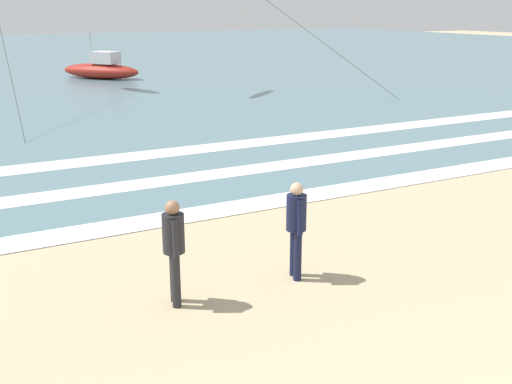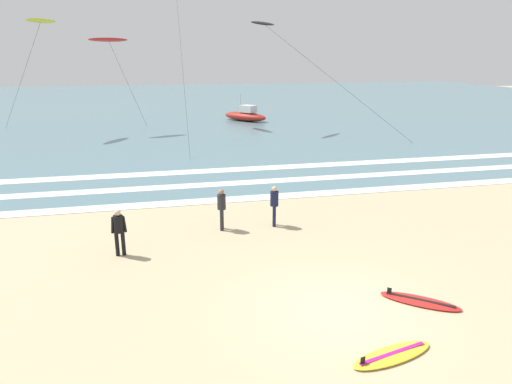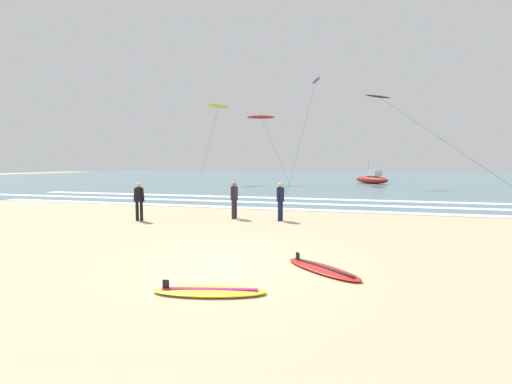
# 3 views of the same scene
# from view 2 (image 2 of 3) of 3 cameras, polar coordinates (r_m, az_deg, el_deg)

# --- Properties ---
(ground_plane) EXTENTS (160.00, 160.00, 0.00)m
(ground_plane) POSITION_cam_2_polar(r_m,az_deg,el_deg) (12.65, 9.90, -14.12)
(ground_plane) COLOR tan
(ocean_surface) EXTENTS (140.00, 90.00, 0.01)m
(ocean_surface) POSITION_cam_2_polar(r_m,az_deg,el_deg) (65.19, -9.03, 10.62)
(ocean_surface) COLOR slate
(ocean_surface) RESTS_ON ground
(wave_foam_shoreline) EXTENTS (41.70, 0.91, 0.01)m
(wave_foam_shoreline) POSITION_cam_2_polar(r_m,az_deg,el_deg) (22.03, 4.36, -0.42)
(wave_foam_shoreline) COLOR white
(wave_foam_shoreline) RESTS_ON ocean_surface
(wave_foam_mid_break) EXTENTS (54.25, 0.92, 0.01)m
(wave_foam_mid_break) POSITION_cam_2_polar(r_m,az_deg,el_deg) (24.22, -1.17, 1.19)
(wave_foam_mid_break) COLOR white
(wave_foam_mid_break) RESTS_ON ocean_surface
(wave_foam_outer_break) EXTENTS (43.36, 1.09, 0.01)m
(wave_foam_outer_break) POSITION_cam_2_polar(r_m,az_deg,el_deg) (27.01, -2.69, 2.78)
(wave_foam_outer_break) COLOR white
(wave_foam_outer_break) RESTS_ON ocean_surface
(surfer_left_near) EXTENTS (0.51, 0.32, 1.60)m
(surfer_left_near) POSITION_cam_2_polar(r_m,az_deg,el_deg) (15.83, -16.54, -4.31)
(surfer_left_near) COLOR black
(surfer_left_near) RESTS_ON ground
(surfer_right_near) EXTENTS (0.32, 0.51, 1.60)m
(surfer_right_near) POSITION_cam_2_polar(r_m,az_deg,el_deg) (17.48, -4.26, -1.69)
(surfer_right_near) COLOR #232328
(surfer_right_near) RESTS_ON ground
(surfer_background_far) EXTENTS (0.32, 0.51, 1.60)m
(surfer_background_far) POSITION_cam_2_polar(r_m,az_deg,el_deg) (17.84, 2.27, -1.28)
(surfer_background_far) COLOR #141938
(surfer_background_far) RESTS_ON ground
(surfboard_near_water) EXTENTS (2.18, 1.05, 0.25)m
(surfboard_near_water) POSITION_cam_2_polar(r_m,az_deg,el_deg) (11.22, 16.44, -18.69)
(surfboard_near_water) COLOR yellow
(surfboard_near_water) RESTS_ON ground
(surfboard_foreground_flat) EXTENTS (2.01, 1.78, 0.25)m
(surfboard_foreground_flat) POSITION_cam_2_polar(r_m,az_deg,el_deg) (13.52, 19.54, -12.55)
(surfboard_foreground_flat) COLOR red
(surfboard_foreground_flat) RESTS_ON ground
(kite_yellow_low_near) EXTENTS (6.46, 7.52, 9.20)m
(kite_yellow_low_near) POSITION_cam_2_polar(r_m,az_deg,el_deg) (41.48, -24.99, 18.51)
(kite_yellow_low_near) COLOR yellow
(kite_yellow_low_near) RESTS_ON ground
(kite_red_high_right) EXTENTS (4.22, 5.13, 7.87)m
(kite_red_high_right) POSITION_cam_2_polar(r_m,az_deg,el_deg) (41.54, -17.74, 17.39)
(kite_red_high_right) COLOR red
(kite_red_high_right) RESTS_ON ground
(kite_black_mid_center) EXTENTS (11.33, 9.28, 9.16)m
(kite_black_mid_center) POSITION_cam_2_polar(r_m,az_deg,el_deg) (40.33, 0.98, 19.97)
(kite_black_mid_center) COLOR black
(kite_black_mid_center) RESTS_ON ground
(offshore_boat) EXTENTS (4.57, 5.12, 2.70)m
(offshore_boat) POSITION_cam_2_polar(r_m,az_deg,el_deg) (47.71, -1.31, 9.41)
(offshore_boat) COLOR maroon
(offshore_boat) RESTS_ON ground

